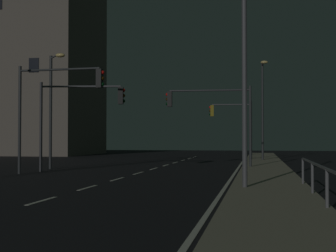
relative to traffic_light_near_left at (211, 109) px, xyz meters
name	(u,v)px	position (x,y,z in m)	size (l,w,h in m)	color
ground_plane	(121,178)	(-3.44, -8.33, -3.71)	(112.00, 112.00, 0.00)	black
sidewalk_right	(268,179)	(3.28, -8.33, -3.64)	(2.80, 77.00, 0.14)	gray
lane_markings_center	(138,173)	(-3.44, -4.83, -3.71)	(0.14, 50.00, 0.01)	silver
lane_edge_line	(235,172)	(1.63, -3.33, -3.71)	(0.14, 53.00, 0.01)	silver
traffic_light_near_left	(211,109)	(0.00, 0.00, 0.00)	(5.31, 0.52, 4.96)	#2D3033
traffic_light_mid_right	(79,107)	(-6.99, -4.31, -0.12)	(4.77, 0.93, 5.02)	#38383D
traffic_light_far_left	(232,118)	(0.69, 11.89, -0.14)	(3.63, 0.58, 4.88)	#2D3033
traffic_light_mid_left	(55,96)	(-7.43, -6.60, 0.31)	(4.77, 0.48, 5.67)	#2D3033
street_lamp_median	(263,101)	(3.26, 10.02, 1.17)	(0.56, 2.47, 7.88)	#2D3033
street_lamp_far_end	(243,52)	(2.35, -13.16, 1.16)	(0.63, 1.61, 8.00)	#4C4C51
street_lamp_across_street	(52,100)	(-9.38, -2.48, 0.50)	(1.58, 1.72, 6.93)	#2D3033
building_distant	(1,39)	(-27.56, 23.92, 10.13)	(22.46, 13.19, 27.68)	#6B6056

